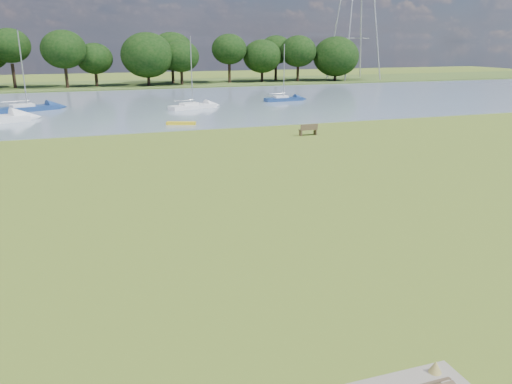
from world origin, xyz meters
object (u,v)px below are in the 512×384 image
object	(u,v)px
kayak	(181,123)
sailboat_4	(283,98)
sailboat_0	(27,107)
sailboat_5	(192,105)
riverbank_bench	(308,130)

from	to	relation	value
kayak	sailboat_4	xyz separation A→B (m)	(16.04, 14.72, 0.29)
sailboat_0	sailboat_5	xyz separation A→B (m)	(17.76, -3.85, -0.05)
kayak	sailboat_0	xyz separation A→B (m)	(-14.42, 14.81, 0.35)
kayak	sailboat_4	distance (m)	21.77
sailboat_4	riverbank_bench	bearing A→B (deg)	-110.28
sailboat_0	sailboat_4	bearing A→B (deg)	-22.52
sailboat_0	sailboat_5	world-z (taller)	sailboat_0
riverbank_bench	sailboat_5	xyz separation A→B (m)	(-5.65, 19.57, -0.00)
kayak	sailboat_4	size ratio (longest dim) A/B	0.38
riverbank_bench	sailboat_4	bearing A→B (deg)	71.26
riverbank_bench	sailboat_0	bearing A→B (deg)	133.08
sailboat_4	sailboat_5	distance (m)	13.25
riverbank_bench	kayak	bearing A→B (deg)	134.33
sailboat_5	riverbank_bench	bearing A→B (deg)	-93.57
riverbank_bench	sailboat_4	xyz separation A→B (m)	(7.06, 23.32, -0.01)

